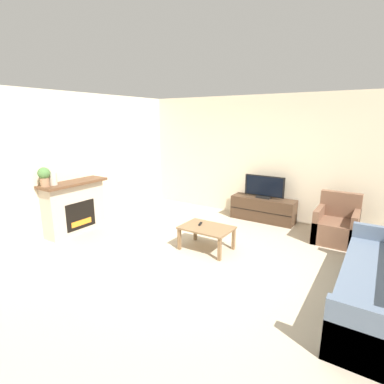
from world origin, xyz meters
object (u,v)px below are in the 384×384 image
object	(u,v)px
armchair	(336,226)
remote	(200,224)
potted_plant	(44,176)
coffee_table	(207,230)
mantel_vase_left	(53,178)
fireplace	(74,206)
tv	(264,188)
tv_stand	(263,209)

from	to	relation	value
armchair	remote	bearing A→B (deg)	-141.36
potted_plant	remote	bearing A→B (deg)	27.70
potted_plant	coffee_table	distance (m)	3.00
mantel_vase_left	remote	bearing A→B (deg)	24.64
fireplace	tv	size ratio (longest dim) A/B	1.47
potted_plant	tv	size ratio (longest dim) A/B	0.40
mantel_vase_left	potted_plant	world-z (taller)	potted_plant
potted_plant	tv	xyz separation A→B (m)	(2.87, 3.22, -0.48)
potted_plant	coffee_table	xyz separation A→B (m)	(2.59, 1.23, -0.87)
fireplace	coffee_table	world-z (taller)	fireplace
coffee_table	remote	world-z (taller)	remote
mantel_vase_left	coffee_table	size ratio (longest dim) A/B	0.32
potted_plant	coffee_table	size ratio (longest dim) A/B	0.40
fireplace	remote	xyz separation A→B (m)	(2.45, 0.73, -0.10)
mantel_vase_left	tv_stand	distance (m)	4.29
remote	tv	bearing A→B (deg)	58.76
armchair	coffee_table	world-z (taller)	armchair
mantel_vase_left	potted_plant	distance (m)	0.18
potted_plant	tv	bearing A→B (deg)	48.30
potted_plant	armchair	size ratio (longest dim) A/B	0.40
tv	remote	world-z (taller)	tv
potted_plant	tv	distance (m)	4.34
fireplace	armchair	size ratio (longest dim) A/B	1.49
mantel_vase_left	coffee_table	xyz separation A→B (m)	(2.59, 1.07, -0.79)
armchair	potted_plant	bearing A→B (deg)	-147.09
fireplace	potted_plant	distance (m)	0.89
potted_plant	tv_stand	size ratio (longest dim) A/B	0.25
mantel_vase_left	tv_stand	size ratio (longest dim) A/B	0.20
mantel_vase_left	remote	size ratio (longest dim) A/B	1.77
coffee_table	potted_plant	bearing A→B (deg)	-154.69
potted_plant	tv	world-z (taller)	potted_plant
fireplace	mantel_vase_left	xyz separation A→B (m)	(0.02, -0.39, 0.62)
tv_stand	armchair	world-z (taller)	armchair
potted_plant	remote	xyz separation A→B (m)	(2.44, 1.28, -0.80)
tv	potted_plant	bearing A→B (deg)	-131.70
potted_plant	remote	world-z (taller)	potted_plant
fireplace	coffee_table	bearing A→B (deg)	14.56
coffee_table	remote	bearing A→B (deg)	161.71
tv_stand	potted_plant	bearing A→B (deg)	-131.68
mantel_vase_left	armchair	xyz separation A→B (m)	(4.39, 2.68, -0.86)
mantel_vase_left	tv	bearing A→B (deg)	46.83
fireplace	tv_stand	xyz separation A→B (m)	(2.88, 2.67, -0.26)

